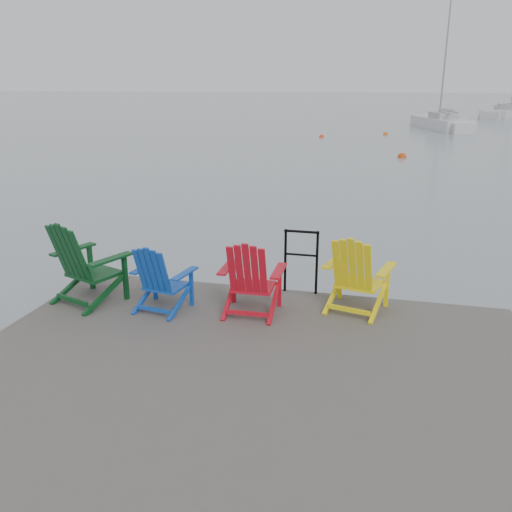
% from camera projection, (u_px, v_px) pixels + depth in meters
% --- Properties ---
extents(ground, '(400.00, 400.00, 0.00)m').
position_uv_depth(ground, '(236.00, 421.00, 5.55)').
color(ground, slate).
rests_on(ground, ground).
extents(dock, '(6.00, 5.00, 1.40)m').
position_uv_depth(dock, '(235.00, 391.00, 5.45)').
color(dock, '#2F2C2A').
rests_on(dock, ground).
extents(handrail, '(0.48, 0.04, 0.90)m').
position_uv_depth(handrail, '(301.00, 255.00, 7.44)').
color(handrail, black).
rests_on(handrail, dock).
extents(chair_green, '(1.07, 1.02, 1.12)m').
position_uv_depth(chair_green, '(84.00, 262.00, 7.10)').
color(chair_green, '#0A3A16').
rests_on(chair_green, dock).
extents(chair_blue, '(0.78, 0.74, 0.89)m').
position_uv_depth(chair_blue, '(160.00, 277.00, 6.87)').
color(chair_blue, '#1041A7').
rests_on(chair_blue, dock).
extents(chair_red, '(0.79, 0.74, 0.98)m').
position_uv_depth(chair_red, '(251.00, 277.00, 6.75)').
color(chair_red, red).
rests_on(chair_red, dock).
extents(chair_yellow, '(0.93, 0.88, 1.01)m').
position_uv_depth(chair_yellow, '(356.00, 273.00, 6.83)').
color(chair_yellow, yellow).
rests_on(chair_yellow, dock).
extents(sailboat_near, '(4.21, 8.22, 11.05)m').
position_uv_depth(sailboat_near, '(441.00, 124.00, 40.47)').
color(sailboat_near, silver).
rests_on(sailboat_near, ground).
extents(sailboat_mid, '(6.62, 9.55, 12.97)m').
position_uv_depth(sailboat_mid, '(508.00, 114.00, 54.15)').
color(sailboat_mid, '#BABBBE').
rests_on(sailboat_mid, ground).
extents(buoy_a, '(0.41, 0.41, 0.41)m').
position_uv_depth(buoy_a, '(402.00, 157.00, 25.13)').
color(buoy_a, '#B9390A').
rests_on(buoy_a, ground).
extents(buoy_b, '(0.32, 0.32, 0.32)m').
position_uv_depth(buoy_b, '(322.00, 137.00, 34.50)').
color(buoy_b, '#F62C0E').
rests_on(buoy_b, ground).
extents(buoy_d, '(0.35, 0.35, 0.35)m').
position_uv_depth(buoy_d, '(386.00, 135.00, 36.17)').
color(buoy_d, '#DD540D').
rests_on(buoy_d, ground).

